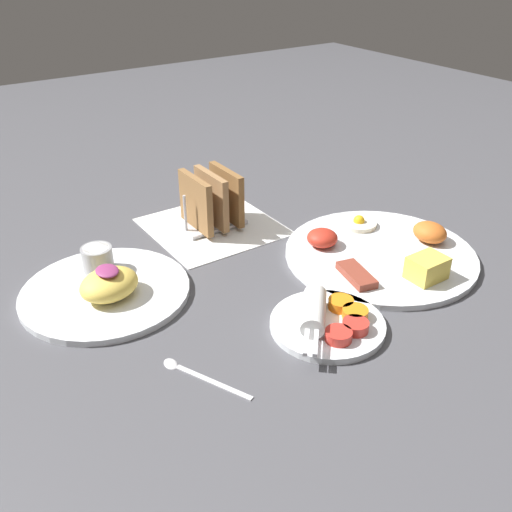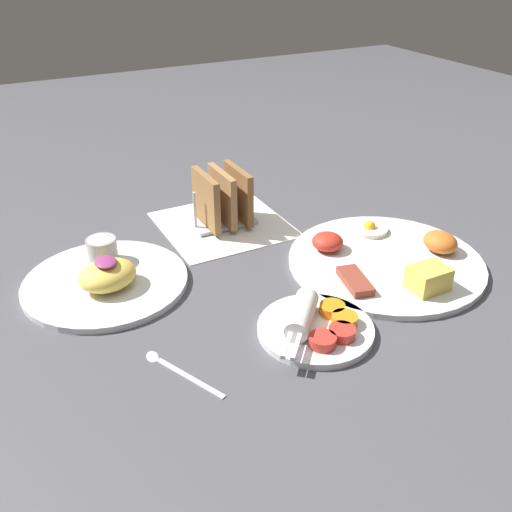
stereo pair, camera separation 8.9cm
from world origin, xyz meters
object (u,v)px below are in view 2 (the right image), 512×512
(plate_breakfast, at_px, (388,259))
(toast_rack, at_px, (222,199))
(plate_foreground, at_px, (106,277))
(plate_condiments, at_px, (316,325))

(plate_breakfast, relative_size, toast_rack, 2.72)
(plate_breakfast, distance_m, toast_rack, 0.31)
(toast_rack, bearing_deg, plate_foreground, -67.31)
(plate_breakfast, bearing_deg, plate_condiments, -64.18)
(plate_condiments, distance_m, toast_rack, 0.35)
(plate_condiments, height_order, plate_foreground, plate_foreground)
(plate_condiments, bearing_deg, plate_breakfast, 115.82)
(plate_breakfast, xyz_separation_m, plate_condiments, (0.10, -0.20, 0.00))
(plate_breakfast, height_order, plate_condiments, plate_breakfast)
(plate_foreground, height_order, toast_rack, toast_rack)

